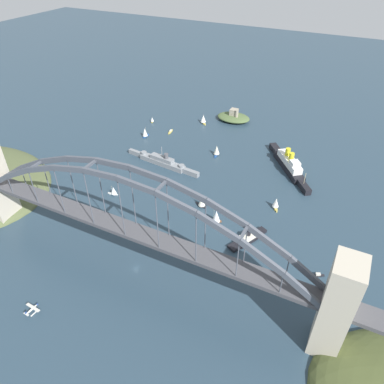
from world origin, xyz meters
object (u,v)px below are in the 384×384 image
Objects in this scene: small_boat_2 at (276,203)px; small_boat_8 at (202,201)px; seaplane_taxiing_near_bridge at (32,310)px; small_boat_0 at (216,216)px; naval_cruiser at (163,162)px; small_boat_6 at (203,119)px; harbor_arch_bridge at (131,230)px; fort_island_mid_harbor at (234,117)px; small_boat_4 at (113,191)px; small_boat_9 at (161,239)px; small_boat_5 at (152,120)px; harbor_ferry_steamer at (248,238)px; small_boat_3 at (217,150)px; small_boat_10 at (317,275)px; ocean_liner at (289,164)px; small_boat_7 at (145,132)px; small_boat_1 at (171,131)px.

small_boat_2 is 56.57m from small_boat_8.
small_boat_0 reaches higher than seaplane_taxiing_near_bridge.
naval_cruiser is 95.61m from small_boat_6.
harbor_arch_bridge is 29.04× the size of seaplane_taxiing_near_bridge.
naval_cruiser reaches higher than fort_island_mid_harbor.
small_boat_9 is (62.34, -30.06, -0.73)m from small_boat_4.
small_boat_4 is 1.27× the size of small_boat_5.
small_boat_5 is (-157.79, 130.89, 1.01)m from harbor_ferry_steamer.
seaplane_taxiing_near_bridge is at bearing -122.18° from harbor_arch_bridge.
small_boat_10 is (114.78, -107.76, -4.32)m from small_boat_3.
ocean_liner is (56.34, 158.76, -27.41)m from harbor_arch_bridge.
harbor_ferry_steamer reaches higher than small_boat_10.
small_boat_3 is 79.97m from small_boat_8.
small_boat_6 is at bearing -142.01° from fort_island_mid_harbor.
ocean_liner is 6.07× the size of small_boat_7.
small_boat_7 is at bearing 179.38° from small_boat_3.
seaplane_taxiing_near_bridge is at bearing -144.46° from small_boat_10.
small_boat_3 reaches higher than small_boat_4.
seaplane_taxiing_near_bridge is 1.50× the size of small_boat_5.
small_boat_9 is (75.89, -147.30, 2.47)m from small_boat_1.
seaplane_taxiing_near_bridge is 0.92× the size of small_boat_3.
small_boat_10 is (206.98, -141.55, -2.46)m from small_boat_5.
fort_island_mid_harbor is at bearing 138.01° from ocean_liner.
small_boat_1 is at bearing 160.60° from small_boat_3.
seaplane_taxiing_near_bridge is 214.70m from small_boat_7.
small_boat_4 is at bearing -138.90° from ocean_liner.
small_boat_0 is 149.49m from small_boat_7.
fort_island_mid_harbor is (-24.55, 231.57, -28.60)m from harbor_arch_bridge.
small_boat_0 is at bearing 164.59° from harbor_ferry_steamer.
small_boat_8 reaches higher than harbor_ferry_steamer.
small_boat_0 is at bearing 62.28° from seaplane_taxiing_near_bridge.
small_boat_6 is (51.21, 23.69, 1.79)m from small_boat_5.
small_boat_4 is at bearing -92.96° from small_boat_6.
small_boat_0 is 97.58m from small_boat_3.
small_boat_2 is 90.17m from small_boat_3.
small_boat_3 is 70.60m from small_boat_6.
small_boat_3 is 107.08m from small_boat_4.
harbor_arch_bridge is 41.99× the size of small_boat_9.
small_boat_9 is (35.98, 80.54, 1.23)m from seaplane_taxiing_near_bridge.
small_boat_2 is (6.92, 43.49, 2.60)m from harbor_ferry_steamer.
small_boat_3 reaches higher than small_boat_8.
small_boat_4 is 136.13m from small_boat_5.
harbor_ferry_steamer is 2.84× the size of small_boat_1.
small_boat_7 is at bearing 142.45° from small_boat_8.
small_boat_0 is 1.21× the size of small_boat_8.
small_boat_9 is (2.54, 27.39, -29.26)m from harbor_arch_bridge.
small_boat_0 is at bearing -106.70° from ocean_liner.
fort_island_mid_harbor is at bearing 114.24° from harbor_ferry_steamer.
fort_island_mid_harbor is 3.43× the size of small_boat_6.
fort_island_mid_harbor reaches higher than seaplane_taxiing_near_bridge.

